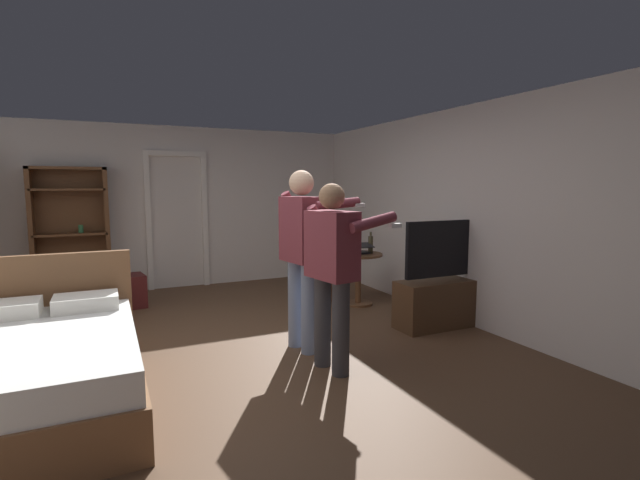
{
  "coord_description": "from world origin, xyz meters",
  "views": [
    {
      "loc": [
        -1.18,
        -4.17,
        1.61
      ],
      "look_at": [
        0.83,
        0.14,
        1.04
      ],
      "focal_mm": 25.9,
      "sensor_mm": 36.0,
      "label": 1
    }
  ],
  "objects_px": {
    "bookshelf": "(71,229)",
    "laptop": "(358,250)",
    "tv_flatscreen": "(444,296)",
    "suitcase_dark": "(101,299)",
    "bottle_on_table": "(371,244)",
    "person_blue_shirt": "(333,263)",
    "wooden_chair": "(322,266)",
    "suitcase_small": "(120,292)",
    "bed": "(41,369)",
    "side_table": "(358,270)",
    "person_striped_shirt": "(303,247)"
  },
  "relations": [
    {
      "from": "tv_flatscreen",
      "to": "person_blue_shirt",
      "type": "bearing_deg",
      "value": -161.09
    },
    {
      "from": "suitcase_dark",
      "to": "bottle_on_table",
      "type": "bearing_deg",
      "value": -14.74
    },
    {
      "from": "laptop",
      "to": "person_striped_shirt",
      "type": "relative_size",
      "value": 0.2
    },
    {
      "from": "bed",
      "to": "wooden_chair",
      "type": "relative_size",
      "value": 1.96
    },
    {
      "from": "laptop",
      "to": "suitcase_small",
      "type": "distance_m",
      "value": 3.18
    },
    {
      "from": "tv_flatscreen",
      "to": "suitcase_dark",
      "type": "height_order",
      "value": "tv_flatscreen"
    },
    {
      "from": "side_table",
      "to": "wooden_chair",
      "type": "bearing_deg",
      "value": 167.67
    },
    {
      "from": "tv_flatscreen",
      "to": "laptop",
      "type": "relative_size",
      "value": 3.51
    },
    {
      "from": "person_blue_shirt",
      "to": "person_striped_shirt",
      "type": "height_order",
      "value": "person_striped_shirt"
    },
    {
      "from": "tv_flatscreen",
      "to": "suitcase_dark",
      "type": "bearing_deg",
      "value": 147.7
    },
    {
      "from": "bed",
      "to": "wooden_chair",
      "type": "xyz_separation_m",
      "value": [
        3.04,
        1.73,
        0.24
      ]
    },
    {
      "from": "laptop",
      "to": "suitcase_dark",
      "type": "xyz_separation_m",
      "value": [
        -3.12,
        1.05,
        -0.57
      ]
    },
    {
      "from": "person_blue_shirt",
      "to": "person_striped_shirt",
      "type": "relative_size",
      "value": 0.93
    },
    {
      "from": "suitcase_dark",
      "to": "laptop",
      "type": "bearing_deg",
      "value": -15.07
    },
    {
      "from": "side_table",
      "to": "laptop",
      "type": "height_order",
      "value": "laptop"
    },
    {
      "from": "person_striped_shirt",
      "to": "suitcase_dark",
      "type": "distance_m",
      "value": 3.02
    },
    {
      "from": "suitcase_dark",
      "to": "bed",
      "type": "bearing_deg",
      "value": -94.7
    },
    {
      "from": "bottle_on_table",
      "to": "wooden_chair",
      "type": "relative_size",
      "value": 0.29
    },
    {
      "from": "wooden_chair",
      "to": "person_blue_shirt",
      "type": "distance_m",
      "value": 2.15
    },
    {
      "from": "wooden_chair",
      "to": "person_striped_shirt",
      "type": "distance_m",
      "value": 1.68
    },
    {
      "from": "suitcase_small",
      "to": "wooden_chair",
      "type": "bearing_deg",
      "value": -31.07
    },
    {
      "from": "bottle_on_table",
      "to": "person_blue_shirt",
      "type": "bearing_deg",
      "value": -129.51
    },
    {
      "from": "bookshelf",
      "to": "person_striped_shirt",
      "type": "relative_size",
      "value": 1.06
    },
    {
      "from": "bookshelf",
      "to": "laptop",
      "type": "relative_size",
      "value": 5.35
    },
    {
      "from": "bottle_on_table",
      "to": "suitcase_dark",
      "type": "xyz_separation_m",
      "value": [
        -3.29,
        1.08,
        -0.65
      ]
    },
    {
      "from": "tv_flatscreen",
      "to": "person_blue_shirt",
      "type": "xyz_separation_m",
      "value": [
        -1.72,
        -0.59,
        0.59
      ]
    },
    {
      "from": "side_table",
      "to": "person_striped_shirt",
      "type": "bearing_deg",
      "value": -136.79
    },
    {
      "from": "bottle_on_table",
      "to": "tv_flatscreen",
      "type": "bearing_deg",
      "value": -76.87
    },
    {
      "from": "laptop",
      "to": "suitcase_small",
      "type": "relative_size",
      "value": 0.57
    },
    {
      "from": "suitcase_small",
      "to": "side_table",
      "type": "bearing_deg",
      "value": -29.35
    },
    {
      "from": "tv_flatscreen",
      "to": "suitcase_small",
      "type": "xyz_separation_m",
      "value": [
        -3.34,
        2.4,
        -0.14
      ]
    },
    {
      "from": "bed",
      "to": "side_table",
      "type": "bearing_deg",
      "value": 24.66
    },
    {
      "from": "bookshelf",
      "to": "tv_flatscreen",
      "type": "bearing_deg",
      "value": -39.66
    },
    {
      "from": "tv_flatscreen",
      "to": "person_blue_shirt",
      "type": "distance_m",
      "value": 1.92
    },
    {
      "from": "bottle_on_table",
      "to": "person_blue_shirt",
      "type": "relative_size",
      "value": 0.18
    },
    {
      "from": "person_striped_shirt",
      "to": "suitcase_dark",
      "type": "relative_size",
      "value": 3.5
    },
    {
      "from": "bed",
      "to": "wooden_chair",
      "type": "distance_m",
      "value": 3.5
    },
    {
      "from": "bookshelf",
      "to": "laptop",
      "type": "xyz_separation_m",
      "value": [
        3.46,
        -2.03,
        -0.25
      ]
    },
    {
      "from": "wooden_chair",
      "to": "suitcase_dark",
      "type": "relative_size",
      "value": 1.98
    },
    {
      "from": "bookshelf",
      "to": "wooden_chair",
      "type": "bearing_deg",
      "value": -32.06
    },
    {
      "from": "bookshelf",
      "to": "side_table",
      "type": "distance_m",
      "value": 4.06
    },
    {
      "from": "bookshelf",
      "to": "suitcase_small",
      "type": "relative_size",
      "value": 3.08
    },
    {
      "from": "wooden_chair",
      "to": "suitcase_dark",
      "type": "height_order",
      "value": "wooden_chair"
    },
    {
      "from": "laptop",
      "to": "bottle_on_table",
      "type": "xyz_separation_m",
      "value": [
        0.17,
        -0.04,
        0.07
      ]
    },
    {
      "from": "laptop",
      "to": "suitcase_dark",
      "type": "bearing_deg",
      "value": 161.44
    },
    {
      "from": "bottle_on_table",
      "to": "side_table",
      "type": "bearing_deg",
      "value": 150.26
    },
    {
      "from": "bottle_on_table",
      "to": "wooden_chair",
      "type": "bearing_deg",
      "value": 163.44
    },
    {
      "from": "person_blue_shirt",
      "to": "wooden_chair",
      "type": "bearing_deg",
      "value": 67.07
    },
    {
      "from": "side_table",
      "to": "suitcase_small",
      "type": "bearing_deg",
      "value": 158.49
    },
    {
      "from": "bed",
      "to": "bottle_on_table",
      "type": "relative_size",
      "value": 6.66
    }
  ]
}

